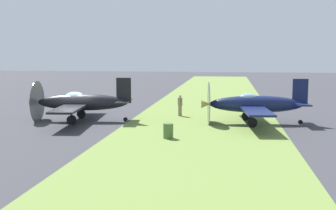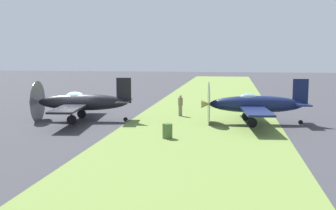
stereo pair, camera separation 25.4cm
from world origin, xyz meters
TOP-DOWN VIEW (x-y plane):
  - ground_plane at (0.00, 0.00)m, footprint 160.00×160.00m
  - grass_verge at (0.00, -9.32)m, footprint 120.00×11.00m
  - airplane_lead at (0.56, -0.29)m, footprint 9.63×7.64m
  - airplane_wingman at (1.29, -12.99)m, footprint 9.60×7.61m
  - ground_crew_chief at (4.22, -7.29)m, footprint 0.51×0.44m
  - fuel_drum at (-4.59, -7.62)m, footprint 0.60×0.60m

SIDE VIEW (x-z plane):
  - ground_plane at x=0.00m, z-range 0.00..0.00m
  - grass_verge at x=0.00m, z-range 0.00..0.01m
  - fuel_drum at x=-4.59m, z-range 0.00..0.90m
  - ground_crew_chief at x=4.22m, z-range 0.05..1.78m
  - airplane_wingman at x=1.29m, z-range -0.28..3.13m
  - airplane_lead at x=0.56m, z-range -0.28..3.13m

